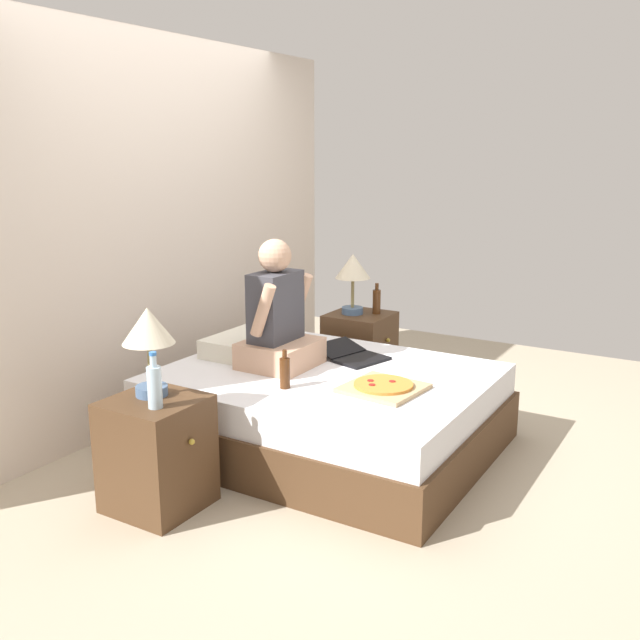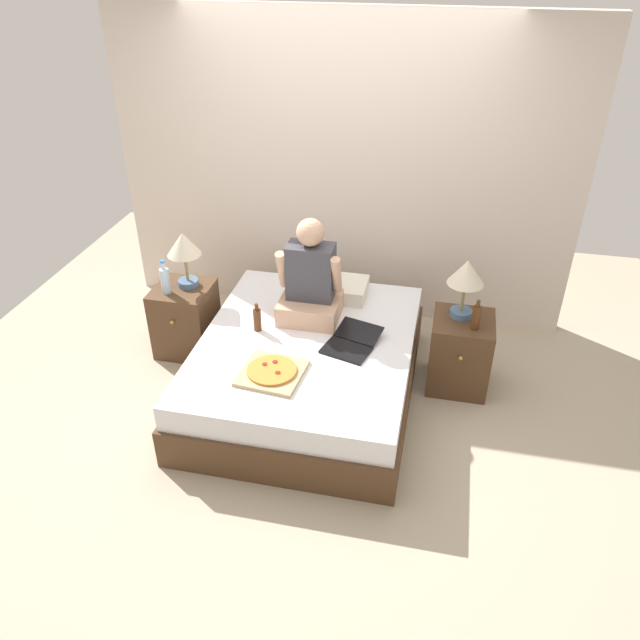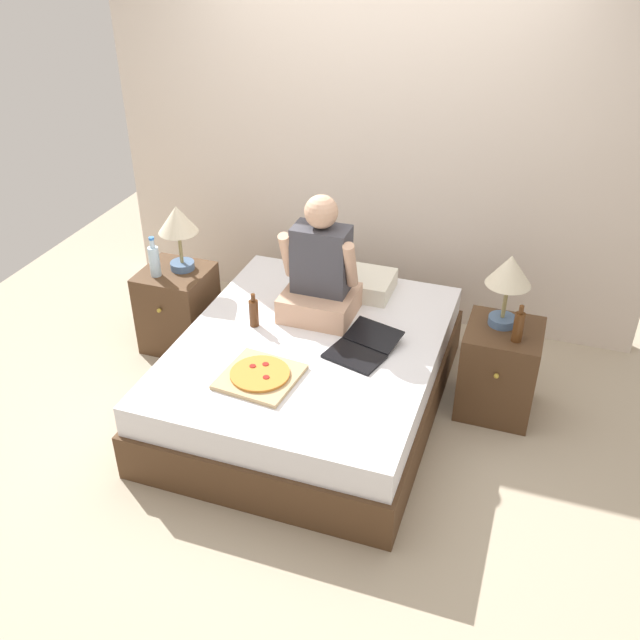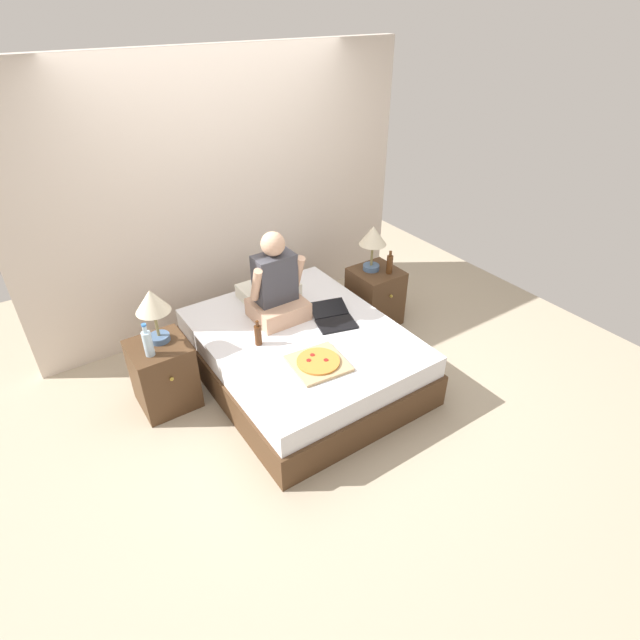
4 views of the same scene
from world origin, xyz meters
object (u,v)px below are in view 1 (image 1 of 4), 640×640
(pizza_box, at_px, (383,387))
(nightstand_right, at_px, (360,351))
(water_bottle, at_px, (155,385))
(laptop, at_px, (354,356))
(beer_bottle, at_px, (377,301))
(lamp_on_left_nightstand, at_px, (148,332))
(nightstand_left, at_px, (157,453))
(person_seated, at_px, (278,320))
(bed, at_px, (327,410))
(beer_bottle_on_bed, at_px, (285,372))
(lamp_on_right_nightstand, at_px, (353,271))

(pizza_box, bearing_deg, nightstand_right, 32.96)
(water_bottle, relative_size, laptop, 0.57)
(laptop, bearing_deg, beer_bottle, 17.40)
(lamp_on_left_nightstand, relative_size, pizza_box, 1.03)
(laptop, bearing_deg, water_bottle, 169.63)
(nightstand_left, bearing_deg, person_seated, -1.61)
(nightstand_left, xyz_separation_m, lamp_on_left_nightstand, (0.04, 0.05, 0.61))
(nightstand_left, height_order, lamp_on_left_nightstand, lamp_on_left_nightstand)
(bed, bearing_deg, nightstand_left, 162.07)
(pizza_box, bearing_deg, person_seated, 83.56)
(bed, distance_m, pizza_box, 0.52)
(nightstand_left, relative_size, person_seated, 0.74)
(nightstand_left, distance_m, beer_bottle_on_bed, 0.82)
(beer_bottle, bearing_deg, nightstand_left, 177.45)
(person_seated, bearing_deg, bed, -82.47)
(bed, xyz_separation_m, beer_bottle, (1.16, 0.25, 0.44))
(water_bottle, relative_size, pizza_box, 0.63)
(bed, relative_size, beer_bottle_on_bed, 8.66)
(lamp_on_left_nightstand, bearing_deg, lamp_on_right_nightstand, 0.00)
(lamp_on_right_nightstand, bearing_deg, pizza_box, -144.74)
(water_bottle, xyz_separation_m, pizza_box, (1.04, -0.70, -0.19))
(lamp_on_right_nightstand, relative_size, person_seated, 0.58)
(bed, bearing_deg, pizza_box, -106.38)
(nightstand_left, bearing_deg, pizza_box, -39.41)
(lamp_on_left_nightstand, relative_size, laptop, 0.93)
(lamp_on_left_nightstand, relative_size, water_bottle, 1.63)
(person_seated, xyz_separation_m, beer_bottle_on_bed, (-0.33, -0.27, -0.20))
(lamp_on_left_nightstand, relative_size, beer_bottle, 1.96)
(nightstand_right, bearing_deg, nightstand_left, 180.00)
(water_bottle, relative_size, beer_bottle_on_bed, 1.25)
(beer_bottle, xyz_separation_m, laptop, (-0.84, -0.26, -0.17))
(bed, relative_size, water_bottle, 6.90)
(water_bottle, relative_size, lamp_on_right_nightstand, 0.61)
(lamp_on_right_nightstand, relative_size, beer_bottle_on_bed, 2.05)
(water_bottle, bearing_deg, pizza_box, -33.90)
(lamp_on_left_nightstand, xyz_separation_m, nightstand_right, (2.14, -0.05, -0.61))
(lamp_on_right_nightstand, bearing_deg, laptop, -150.77)
(lamp_on_left_nightstand, xyz_separation_m, beer_bottle, (2.21, -0.15, -0.23))
(beer_bottle_on_bed, bearing_deg, beer_bottle, 7.45)
(bed, distance_m, nightstand_right, 1.14)
(person_seated, relative_size, laptop, 1.61)
(beer_bottle, relative_size, laptop, 0.47)
(lamp_on_left_nightstand, height_order, person_seated, person_seated)
(bed, distance_m, water_bottle, 1.28)
(lamp_on_right_nightstand, bearing_deg, nightstand_left, -178.66)
(beer_bottle_on_bed, bearing_deg, person_seated, 39.16)
(nightstand_left, bearing_deg, lamp_on_right_nightstand, 1.34)
(lamp_on_left_nightstand, distance_m, pizza_box, 1.31)
(lamp_on_right_nightstand, bearing_deg, nightstand_right, -59.07)
(lamp_on_left_nightstand, distance_m, water_bottle, 0.28)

